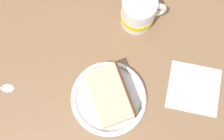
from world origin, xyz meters
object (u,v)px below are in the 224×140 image
at_px(tea_mug, 139,12).
at_px(cake_slice, 110,96).
at_px(small_plate, 109,98).
at_px(folded_napkin, 194,88).

bearing_deg(tea_mug, cake_slice, 101.03).
height_order(small_plate, tea_mug, tea_mug).
height_order(small_plate, folded_napkin, small_plate).
relative_size(tea_mug, folded_napkin, 0.82).
distance_m(small_plate, cake_slice, 0.03).
bearing_deg(small_plate, folded_napkin, -143.07).
bearing_deg(tea_mug, folded_napkin, 156.80).
height_order(cake_slice, tea_mug, tea_mug).
xyz_separation_m(small_plate, tea_mug, (0.04, -0.20, 0.03)).
xyz_separation_m(small_plate, cake_slice, (-0.00, -0.00, 0.03)).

